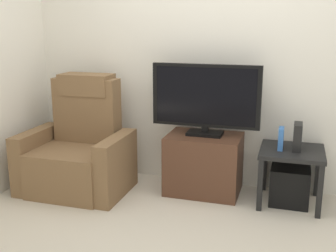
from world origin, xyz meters
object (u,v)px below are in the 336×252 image
(recliner_armchair, at_px, (79,151))
(book_upright, at_px, (281,139))
(side_table, at_px, (292,158))
(game_console, at_px, (297,137))
(tv_stand, at_px, (204,164))
(subwoofer_box, at_px, (290,185))
(television, at_px, (206,98))

(recliner_armchair, bearing_deg, book_upright, 2.63)
(side_table, height_order, game_console, game_console)
(tv_stand, relative_size, recliner_armchair, 0.63)
(recliner_armchair, distance_m, book_upright, 1.87)
(tv_stand, height_order, side_table, tv_stand)
(book_upright, bearing_deg, side_table, 11.31)
(tv_stand, relative_size, subwoofer_box, 2.04)
(side_table, distance_m, subwoofer_box, 0.25)
(television, height_order, subwoofer_box, television)
(tv_stand, xyz_separation_m, recliner_armchair, (-1.16, -0.26, 0.10))
(television, bearing_deg, side_table, -3.19)
(tv_stand, bearing_deg, game_console, -1.02)
(subwoofer_box, bearing_deg, recliner_armchair, -173.23)
(television, bearing_deg, recliner_armchair, -166.71)
(tv_stand, distance_m, side_table, 0.79)
(recliner_armchair, height_order, subwoofer_box, recliner_armchair)
(subwoofer_box, xyz_separation_m, game_console, (0.04, 0.01, 0.44))
(television, distance_m, side_table, 0.92)
(television, bearing_deg, book_upright, -5.33)
(side_table, bearing_deg, game_console, 15.95)
(game_console, bearing_deg, tv_stand, 178.98)
(book_upright, bearing_deg, game_console, 12.53)
(tv_stand, relative_size, television, 0.68)
(side_table, xyz_separation_m, game_console, (0.03, 0.01, 0.20))
(television, xyz_separation_m, game_console, (0.82, -0.03, -0.29))
(side_table, bearing_deg, recliner_armchair, -173.23)
(tv_stand, height_order, game_console, game_console)
(side_table, xyz_separation_m, subwoofer_box, (-0.00, -0.00, -0.25))
(recliner_armchair, bearing_deg, television, 9.40)
(side_table, relative_size, subwoofer_box, 1.62)
(subwoofer_box, height_order, game_console, game_console)
(television, bearing_deg, game_console, -2.36)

